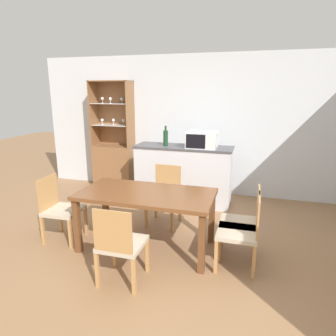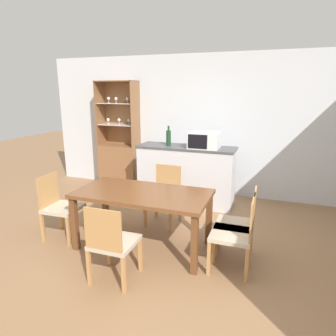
{
  "view_description": "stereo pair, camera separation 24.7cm",
  "coord_description": "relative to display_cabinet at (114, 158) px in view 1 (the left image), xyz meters",
  "views": [
    {
      "loc": [
        0.8,
        -2.89,
        1.91
      ],
      "look_at": [
        -0.39,
        1.12,
        0.82
      ],
      "focal_mm": 32.0,
      "sensor_mm": 36.0,
      "label": 1
    },
    {
      "loc": [
        1.04,
        -2.81,
        1.91
      ],
      "look_at": [
        -0.39,
        1.12,
        0.82
      ],
      "focal_mm": 32.0,
      "sensor_mm": 36.0,
      "label": 2
    }
  ],
  "objects": [
    {
      "name": "wall_back",
      "position": [
        1.9,
        0.21,
        0.68
      ],
      "size": [
        6.8,
        0.06,
        2.55
      ],
      "color": "silver",
      "rests_on": "ground_plane"
    },
    {
      "name": "dining_chair_side_right_near",
      "position": [
        2.62,
        -2.24,
        -0.17
      ],
      "size": [
        0.43,
        0.43,
        0.85
      ],
      "rotation": [
        0.0,
        0.0,
        1.57
      ],
      "color": "#C1B299",
      "rests_on": "ground_plane"
    },
    {
      "name": "dining_chair_head_near",
      "position": [
        1.48,
        -2.86,
        -0.17
      ],
      "size": [
        0.43,
        0.43,
        0.85
      ],
      "rotation": [
        0.0,
        0.0,
        0.01
      ],
      "color": "#C1B299",
      "rests_on": "ground_plane"
    },
    {
      "name": "dining_chair_side_right_far",
      "position": [
        2.62,
        -1.99,
        -0.17
      ],
      "size": [
        0.44,
        0.44,
        0.85
      ],
      "rotation": [
        0.0,
        0.0,
        1.59
      ],
      "color": "#C1B299",
      "rests_on": "ground_plane"
    },
    {
      "name": "dining_chair_head_far",
      "position": [
        1.48,
        -1.38,
        -0.17
      ],
      "size": [
        0.45,
        0.45,
        0.85
      ],
      "rotation": [
        0.0,
        0.0,
        3.1
      ],
      "color": "#C1B299",
      "rests_on": "ground_plane"
    },
    {
      "name": "microwave",
      "position": [
        1.86,
        -0.51,
        0.54
      ],
      "size": [
        0.48,
        0.4,
        0.26
      ],
      "color": "silver",
      "rests_on": "kitchen_counter"
    },
    {
      "name": "display_cabinet",
      "position": [
        0.0,
        0.0,
        0.0
      ],
      "size": [
        0.79,
        0.38,
        2.09
      ],
      "color": "brown",
      "rests_on": "ground_plane"
    },
    {
      "name": "wine_bottle",
      "position": [
        1.24,
        -0.51,
        0.54
      ],
      "size": [
        0.08,
        0.08,
        0.34
      ],
      "color": "#193D23",
      "rests_on": "kitchen_counter"
    },
    {
      "name": "kitchen_counter",
      "position": [
        1.54,
        -0.47,
        -0.09
      ],
      "size": [
        1.65,
        0.53,
        1.0
      ],
      "color": "silver",
      "rests_on": "ground_plane"
    },
    {
      "name": "dining_chair_side_left_near",
      "position": [
        0.34,
        -2.25,
        -0.17
      ],
      "size": [
        0.45,
        0.45,
        0.85
      ],
      "rotation": [
        0.0,
        0.0,
        -1.52
      ],
      "color": "#C1B299",
      "rests_on": "ground_plane"
    },
    {
      "name": "ground_plane",
      "position": [
        1.9,
        -2.42,
        -0.6
      ],
      "size": [
        18.0,
        18.0,
        0.0
      ],
      "primitive_type": "plane",
      "color": "#936B47"
    },
    {
      "name": "dining_table",
      "position": [
        1.48,
        -2.12,
        0.04
      ],
      "size": [
        1.63,
        0.82,
        0.72
      ],
      "color": "brown",
      "rests_on": "ground_plane"
    }
  ]
}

